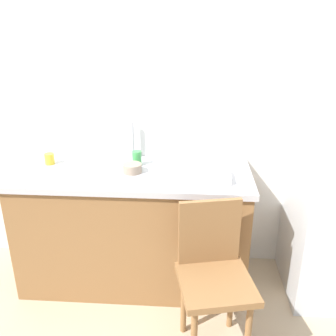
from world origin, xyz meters
name	(u,v)px	position (x,y,z in m)	size (l,w,h in m)	color
back_wall	(179,108)	(0.00, 1.00, 1.23)	(4.80, 0.10, 2.45)	silver
cabinet_base	(134,230)	(-0.30, 0.65, 0.42)	(1.56, 0.60, 0.83)	olive
countertop	(132,174)	(-0.30, 0.65, 0.85)	(1.60, 0.64, 0.04)	#B7B7BC
faucet	(133,140)	(-0.33, 0.90, 1.01)	(0.02, 0.02, 0.28)	#B7B7BC
refrigerator	(334,217)	(1.07, 0.64, 0.58)	(0.55, 0.62, 1.17)	silver
chair	(213,272)	(0.24, 0.10, 0.50)	(0.48, 0.48, 0.89)	olive
dish_tray	(208,176)	(0.20, 0.55, 0.90)	(0.28, 0.20, 0.05)	white
terracotta_bowl	(132,168)	(-0.30, 0.63, 0.90)	(0.13, 0.13, 0.06)	gray
cup_yellow	(50,159)	(-0.90, 0.74, 0.91)	(0.07, 0.07, 0.08)	yellow
cup_green	(137,158)	(-0.28, 0.76, 0.92)	(0.06, 0.06, 0.10)	green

